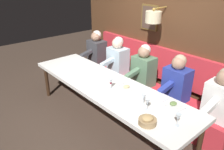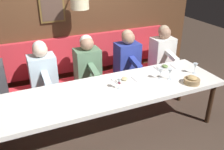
{
  "view_description": "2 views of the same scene",
  "coord_description": "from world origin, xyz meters",
  "px_view_note": "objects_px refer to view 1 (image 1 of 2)",
  "views": [
    {
      "loc": [
        -2.05,
        -2.52,
        2.38
      ],
      "look_at": [
        0.05,
        -0.09,
        0.92
      ],
      "focal_mm": 35.61,
      "sensor_mm": 36.0,
      "label": 1
    },
    {
      "loc": [
        -2.62,
        1.09,
        2.35
      ],
      "look_at": [
        0.05,
        -0.09,
        0.92
      ],
      "focal_mm": 39.47,
      "sensor_mm": 36.0,
      "label": 2
    }
  ],
  "objects_px": {
    "diner_nearest": "(221,96)",
    "diner_far": "(118,57)",
    "diner_middle": "(143,67)",
    "dining_table": "(106,87)",
    "wine_glass_3": "(147,102)",
    "wine_glass_2": "(111,82)",
    "diner_farthest": "(97,49)",
    "diner_near": "(177,80)",
    "wine_glass_1": "(144,97)",
    "bread_bowl": "(148,121)",
    "wine_glass_0": "(178,117)"
  },
  "relations": [
    {
      "from": "diner_middle",
      "to": "diner_far",
      "type": "bearing_deg",
      "value": 90.0
    },
    {
      "from": "wine_glass_2",
      "to": "wine_glass_3",
      "type": "distance_m",
      "value": 0.78
    },
    {
      "from": "dining_table",
      "to": "bread_bowl",
      "type": "height_order",
      "value": "bread_bowl"
    },
    {
      "from": "diner_nearest",
      "to": "bread_bowl",
      "type": "relative_size",
      "value": 3.6
    },
    {
      "from": "dining_table",
      "to": "wine_glass_3",
      "type": "distance_m",
      "value": 0.95
    },
    {
      "from": "diner_far",
      "to": "wine_glass_2",
      "type": "bearing_deg",
      "value": -137.18
    },
    {
      "from": "diner_middle",
      "to": "diner_far",
      "type": "distance_m",
      "value": 0.71
    },
    {
      "from": "wine_glass_1",
      "to": "bread_bowl",
      "type": "distance_m",
      "value": 0.44
    },
    {
      "from": "diner_nearest",
      "to": "bread_bowl",
      "type": "height_order",
      "value": "diner_nearest"
    },
    {
      "from": "diner_nearest",
      "to": "diner_farthest",
      "type": "height_order",
      "value": "same"
    },
    {
      "from": "wine_glass_2",
      "to": "wine_glass_3",
      "type": "height_order",
      "value": "same"
    },
    {
      "from": "diner_nearest",
      "to": "bread_bowl",
      "type": "bearing_deg",
      "value": 164.59
    },
    {
      "from": "diner_near",
      "to": "diner_far",
      "type": "xyz_separation_m",
      "value": [
        0.0,
        1.44,
        0.0
      ]
    },
    {
      "from": "diner_near",
      "to": "diner_farthest",
      "type": "relative_size",
      "value": 1.0
    },
    {
      "from": "diner_farthest",
      "to": "wine_glass_3",
      "type": "height_order",
      "value": "diner_farthest"
    },
    {
      "from": "diner_far",
      "to": "wine_glass_3",
      "type": "xyz_separation_m",
      "value": [
        -0.95,
        -1.63,
        0.04
      ]
    },
    {
      "from": "dining_table",
      "to": "wine_glass_1",
      "type": "xyz_separation_m",
      "value": [
        -0.01,
        -0.82,
        0.17
      ]
    },
    {
      "from": "diner_farthest",
      "to": "wine_glass_2",
      "type": "bearing_deg",
      "value": -120.22
    },
    {
      "from": "diner_farthest",
      "to": "diner_near",
      "type": "bearing_deg",
      "value": -90.0
    },
    {
      "from": "diner_far",
      "to": "wine_glass_1",
      "type": "relative_size",
      "value": 4.82
    },
    {
      "from": "diner_far",
      "to": "diner_nearest",
      "type": "bearing_deg",
      "value": -90.0
    },
    {
      "from": "diner_nearest",
      "to": "wine_glass_1",
      "type": "xyz_separation_m",
      "value": [
        -0.89,
        0.65,
        0.04
      ]
    },
    {
      "from": "diner_middle",
      "to": "wine_glass_1",
      "type": "relative_size",
      "value": 4.82
    },
    {
      "from": "wine_glass_2",
      "to": "dining_table",
      "type": "bearing_deg",
      "value": 78.21
    },
    {
      "from": "wine_glass_0",
      "to": "diner_nearest",
      "type": "bearing_deg",
      "value": -4.36
    },
    {
      "from": "wine_glass_1",
      "to": "wine_glass_0",
      "type": "bearing_deg",
      "value": -95.16
    },
    {
      "from": "diner_middle",
      "to": "wine_glass_3",
      "type": "relative_size",
      "value": 4.82
    },
    {
      "from": "wine_glass_0",
      "to": "wine_glass_3",
      "type": "relative_size",
      "value": 1.0
    },
    {
      "from": "wine_glass_1",
      "to": "diner_near",
      "type": "bearing_deg",
      "value": 4.54
    },
    {
      "from": "diner_far",
      "to": "wine_glass_1",
      "type": "distance_m",
      "value": 1.75
    },
    {
      "from": "diner_nearest",
      "to": "wine_glass_2",
      "type": "xyz_separation_m",
      "value": [
        -0.91,
        1.31,
        0.04
      ]
    },
    {
      "from": "diner_middle",
      "to": "dining_table",
      "type": "bearing_deg",
      "value": 178.57
    },
    {
      "from": "dining_table",
      "to": "wine_glass_2",
      "type": "xyz_separation_m",
      "value": [
        -0.03,
        -0.16,
        0.17
      ]
    },
    {
      "from": "wine_glass_0",
      "to": "wine_glass_2",
      "type": "distance_m",
      "value": 1.24
    },
    {
      "from": "diner_farthest",
      "to": "wine_glass_3",
      "type": "distance_m",
      "value": 2.54
    },
    {
      "from": "diner_near",
      "to": "diner_far",
      "type": "relative_size",
      "value": 1.0
    },
    {
      "from": "bread_bowl",
      "to": "wine_glass_3",
      "type": "bearing_deg",
      "value": 41.66
    },
    {
      "from": "diner_middle",
      "to": "diner_farthest",
      "type": "distance_m",
      "value": 1.44
    },
    {
      "from": "wine_glass_3",
      "to": "bread_bowl",
      "type": "distance_m",
      "value": 0.32
    },
    {
      "from": "diner_nearest",
      "to": "diner_far",
      "type": "distance_m",
      "value": 2.16
    },
    {
      "from": "dining_table",
      "to": "diner_nearest",
      "type": "distance_m",
      "value": 1.72
    },
    {
      "from": "dining_table",
      "to": "diner_middle",
      "type": "xyz_separation_m",
      "value": [
        0.88,
        -0.02,
        0.13
      ]
    },
    {
      "from": "wine_glass_1",
      "to": "wine_glass_3",
      "type": "distance_m",
      "value": 0.13
    },
    {
      "from": "diner_middle",
      "to": "diner_far",
      "type": "xyz_separation_m",
      "value": [
        0.0,
        0.71,
        0.0
      ]
    },
    {
      "from": "wine_glass_1",
      "to": "wine_glass_3",
      "type": "xyz_separation_m",
      "value": [
        -0.06,
        -0.12,
        0.0
      ]
    },
    {
      "from": "diner_near",
      "to": "wine_glass_0",
      "type": "relative_size",
      "value": 4.82
    },
    {
      "from": "diner_far",
      "to": "bread_bowl",
      "type": "distance_m",
      "value": 2.18
    },
    {
      "from": "wine_glass_2",
      "to": "wine_glass_0",
      "type": "bearing_deg",
      "value": -91.25
    },
    {
      "from": "diner_far",
      "to": "wine_glass_2",
      "type": "relative_size",
      "value": 4.82
    },
    {
      "from": "diner_farthest",
      "to": "wine_glass_0",
      "type": "distance_m",
      "value": 2.96
    }
  ]
}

